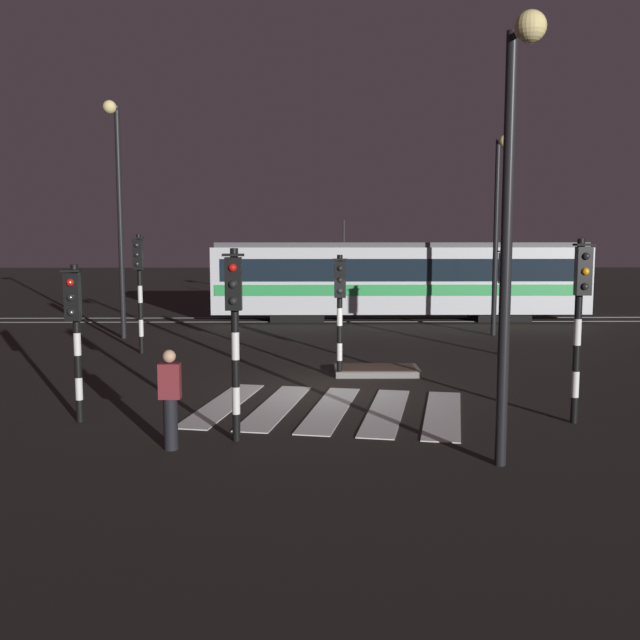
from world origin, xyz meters
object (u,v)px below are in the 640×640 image
street_lamp_near_kerb (513,191)px  tram (399,278)px  traffic_light_corner_far_right (502,284)px  traffic_light_corner_near_left (75,320)px  traffic_light_corner_near_right (580,303)px  pedestrian_waiting_at_kerb (170,399)px  traffic_light_median_centre (340,298)px  street_lamp_trackside_right (498,211)px  traffic_light_corner_far_left (139,275)px  traffic_light_kerb_mid_left (234,316)px  street_lamp_trackside_left (118,194)px

street_lamp_near_kerb → tram: street_lamp_near_kerb is taller
traffic_light_corner_far_right → traffic_light_corner_near_left: 12.87m
traffic_light_corner_near_right → pedestrian_waiting_at_kerb: bearing=-168.1°
traffic_light_median_centre → street_lamp_trackside_right: bearing=52.4°
traffic_light_corner_far_left → traffic_light_median_centre: traffic_light_corner_far_left is taller
traffic_light_corner_far_right → traffic_light_corner_far_left: traffic_light_corner_far_left is taller
traffic_light_corner_far_left → traffic_light_corner_near_left: size_ratio=1.18×
pedestrian_waiting_at_kerb → traffic_light_kerb_mid_left: bearing=22.0°
traffic_light_median_centre → street_lamp_near_kerb: street_lamp_near_kerb is taller
traffic_light_corner_near_left → tram: size_ratio=0.20×
traffic_light_corner_near_left → traffic_light_median_centre: (5.21, 4.31, 0.03)m
traffic_light_corner_near_right → street_lamp_near_kerb: (-2.09, -2.75, 1.93)m
traffic_light_corner_far_right → tram: size_ratio=0.21×
tram → traffic_light_kerb_mid_left: bearing=-105.4°
traffic_light_corner_far_left → street_lamp_trackside_right: bearing=17.2°
traffic_light_corner_near_left → traffic_light_kerb_mid_left: traffic_light_kerb_mid_left is taller
traffic_light_kerb_mid_left → street_lamp_trackside_left: 13.92m
traffic_light_median_centre → pedestrian_waiting_at_kerb: 6.93m
traffic_light_corner_far_right → traffic_light_kerb_mid_left: (-7.02, -9.23, 0.12)m
traffic_light_corner_near_left → traffic_light_median_centre: 6.76m
traffic_light_kerb_mid_left → street_lamp_near_kerb: bearing=-20.4°
traffic_light_corner_far_right → street_lamp_trackside_right: street_lamp_trackside_right is taller
traffic_light_corner_near_left → street_lamp_trackside_right: size_ratio=0.44×
traffic_light_corner_far_right → traffic_light_kerb_mid_left: traffic_light_kerb_mid_left is taller
street_lamp_trackside_left → pedestrian_waiting_at_kerb: street_lamp_trackside_left is taller
traffic_light_kerb_mid_left → street_lamp_near_kerb: street_lamp_near_kerb is taller
traffic_light_corner_far_left → street_lamp_near_kerb: size_ratio=0.54×
traffic_light_corner_near_right → traffic_light_corner_far_left: bearing=140.5°
traffic_light_corner_far_right → traffic_light_corner_near_left: (-10.18, -7.87, -0.11)m
street_lamp_trackside_left → tram: (10.18, 5.51, -3.19)m
traffic_light_corner_far_left → traffic_light_corner_near_left: bearing=-85.4°
traffic_light_corner_far_right → traffic_light_corner_near_right: size_ratio=0.91×
traffic_light_corner_near_right → pedestrian_waiting_at_kerb: traffic_light_corner_near_right is taller
street_lamp_trackside_left → street_lamp_near_kerb: (9.47, -14.24, -0.67)m
traffic_light_corner_near_left → tram: 18.69m
traffic_light_corner_near_left → street_lamp_near_kerb: bearing=-21.6°
traffic_light_corner_far_right → street_lamp_trackside_left: bearing=164.3°
traffic_light_median_centre → street_lamp_near_kerb: bearing=-72.7°
street_lamp_near_kerb → tram: (0.71, 19.75, -2.52)m
traffic_light_kerb_mid_left → street_lamp_trackside_left: size_ratio=0.43×
traffic_light_corner_near_right → tram: size_ratio=0.23×
street_lamp_near_kerb → pedestrian_waiting_at_kerb: street_lamp_near_kerb is taller
street_lamp_trackside_left → tram: 12.00m
traffic_light_corner_near_right → street_lamp_trackside_left: street_lamp_trackside_left is taller
traffic_light_corner_far_left → street_lamp_near_kerb: (8.13, -11.18, 1.89)m
tram → traffic_light_corner_far_right: bearing=-77.3°
traffic_light_median_centre → pedestrian_waiting_at_kerb: (-3.10, -6.09, -1.17)m
traffic_light_corner_far_left → pedestrian_waiting_at_kerb: size_ratio=2.10×
traffic_light_median_centre → pedestrian_waiting_at_kerb: traffic_light_median_centre is taller
traffic_light_corner_near_left → traffic_light_kerb_mid_left: 3.45m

